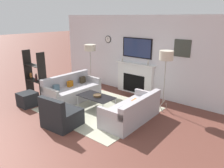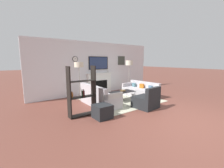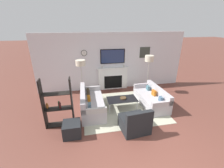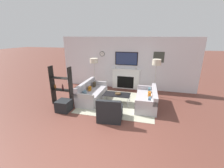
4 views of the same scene
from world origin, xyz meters
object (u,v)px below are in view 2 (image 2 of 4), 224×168
(coffee_table, at_px, (122,92))
(ottoman, at_px, (102,111))
(armchair, at_px, (147,101))
(floor_lamp_right, at_px, (129,63))
(decorative_bowl, at_px, (123,91))
(floor_lamp_left, at_px, (79,65))
(couch_left, at_px, (99,98))
(couch_right, at_px, (141,91))
(shelf_unit, at_px, (82,93))

(coffee_table, bearing_deg, ottoman, -147.18)
(armchair, xyz_separation_m, floor_lamp_right, (1.48, 2.54, 1.33))
(coffee_table, distance_m, ottoman, 2.15)
(decorative_bowl, relative_size, floor_lamp_right, 0.14)
(armchair, height_order, coffee_table, armchair)
(armchair, bearing_deg, floor_lamp_left, 120.64)
(armchair, bearing_deg, floor_lamp_right, 59.84)
(couch_left, xyz_separation_m, floor_lamp_left, (-0.28, 1.16, 1.26))
(armchair, distance_m, floor_lamp_left, 3.21)
(ottoman, bearing_deg, floor_lamp_right, 35.56)
(couch_left, height_order, floor_lamp_left, floor_lamp_left)
(couch_left, height_order, ottoman, couch_left)
(ottoman, bearing_deg, couch_right, 21.91)
(floor_lamp_left, bearing_deg, decorative_bowl, -39.29)
(decorative_bowl, height_order, shelf_unit, shelf_unit)
(armchair, distance_m, ottoman, 1.87)
(floor_lamp_left, bearing_deg, coffee_table, -40.22)
(coffee_table, xyz_separation_m, floor_lamp_right, (1.53, 1.22, 1.21))
(armchair, relative_size, ottoman, 1.72)
(couch_right, xyz_separation_m, ottoman, (-3.05, -1.23, -0.05))
(couch_right, distance_m, floor_lamp_right, 1.79)
(couch_left, xyz_separation_m, floor_lamp_right, (2.70, 1.16, 1.31))
(decorative_bowl, height_order, floor_lamp_left, floor_lamp_left)
(decorative_bowl, bearing_deg, floor_lamp_left, 140.71)
(couch_left, bearing_deg, ottoman, -117.56)
(floor_lamp_right, bearing_deg, shelf_unit, -154.10)
(coffee_table, bearing_deg, floor_lamp_left, 139.78)
(couch_left, xyz_separation_m, couch_right, (2.41, 0.00, -0.03))
(armchair, height_order, ottoman, armchair)
(couch_left, height_order, decorative_bowl, couch_left)
(couch_right, height_order, ottoman, couch_right)
(ottoman, bearing_deg, decorative_bowl, 32.39)
(armchair, relative_size, shelf_unit, 0.55)
(armchair, height_order, shelf_unit, shelf_unit)
(coffee_table, distance_m, shelf_unit, 2.31)
(couch_right, distance_m, shelf_unit, 3.54)
(armchair, bearing_deg, coffee_table, 92.56)
(shelf_unit, distance_m, ottoman, 0.88)
(couch_right, xyz_separation_m, coffee_table, (-1.25, -0.06, 0.12))
(floor_lamp_right, distance_m, shelf_unit, 4.24)
(couch_right, height_order, coffee_table, couch_right)
(couch_left, height_order, armchair, couch_left)
(coffee_table, bearing_deg, armchair, -87.44)
(armchair, relative_size, floor_lamp_left, 0.52)
(floor_lamp_right, bearing_deg, couch_left, -156.74)
(couch_right, bearing_deg, shelf_unit, -169.21)
(couch_left, bearing_deg, armchair, -48.52)
(decorative_bowl, relative_size, floor_lamp_left, 0.14)
(decorative_bowl, distance_m, floor_lamp_left, 2.21)
(floor_lamp_right, bearing_deg, armchair, -120.16)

